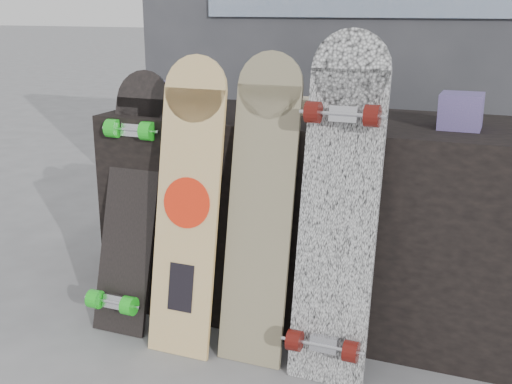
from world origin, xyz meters
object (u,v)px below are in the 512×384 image
at_px(longboard_celtic, 261,200).
at_px(longboard_cascadia, 339,204).
at_px(longboard_geisha, 188,198).
at_px(skateboard_dark, 130,198).
at_px(vendor_table, 313,217).

bearing_deg(longboard_celtic, longboard_cascadia, -6.16).
bearing_deg(longboard_geisha, skateboard_dark, 165.65).
bearing_deg(longboard_cascadia, longboard_geisha, -178.34).
relative_size(longboard_celtic, longboard_cascadia, 0.93).
height_order(longboard_geisha, longboard_cascadia, longboard_cascadia).
distance_m(longboard_celtic, longboard_cascadia, 0.28).
bearing_deg(longboard_geisha, vendor_table, 50.48).
height_order(vendor_table, skateboard_dark, skateboard_dark).
height_order(longboard_cascadia, skateboard_dark, longboard_cascadia).
bearing_deg(longboard_cascadia, longboard_celtic, 173.84).
distance_m(longboard_celtic, skateboard_dark, 0.55).
relative_size(longboard_celtic, skateboard_dark, 1.09).
distance_m(vendor_table, longboard_celtic, 0.41).
height_order(vendor_table, longboard_cascadia, longboard_cascadia).
xyz_separation_m(vendor_table, longboard_cascadia, (0.20, -0.39, 0.19)).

